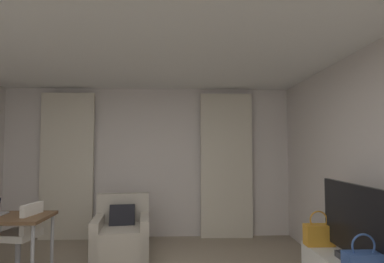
% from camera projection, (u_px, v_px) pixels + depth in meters
% --- Properties ---
extents(wall_window, '(5.12, 0.06, 2.60)m').
position_uv_depth(wall_window, '(148.00, 162.00, 5.47)').
color(wall_window, silver).
rests_on(wall_window, ground).
extents(ceiling, '(5.12, 6.12, 0.06)m').
position_uv_depth(ceiling, '(110.00, 15.00, 2.51)').
color(ceiling, white).
rests_on(ceiling, wall_left).
extents(curtain_left_panel, '(0.90, 0.06, 2.50)m').
position_uv_depth(curtain_left_panel, '(67.00, 165.00, 5.29)').
color(curtain_left_panel, beige).
rests_on(curtain_left_panel, ground).
extents(curtain_right_panel, '(0.90, 0.06, 2.50)m').
position_uv_depth(curtain_right_panel, '(226.00, 165.00, 5.38)').
color(curtain_right_panel, beige).
rests_on(curtain_right_panel, ground).
extents(armchair, '(0.85, 0.85, 0.86)m').
position_uv_depth(armchair, '(122.00, 236.00, 4.38)').
color(armchair, '#B2A899').
rests_on(armchair, ground).
extents(desk_chair, '(0.48, 0.48, 0.88)m').
position_uv_depth(desk_chair, '(21.00, 244.00, 3.70)').
color(desk_chair, gray).
rests_on(desk_chair, ground).
extents(tv_flatscreen, '(0.20, 1.05, 0.71)m').
position_uv_depth(tv_flatscreen, '(354.00, 225.00, 2.83)').
color(tv_flatscreen, '#333338').
rests_on(tv_flatscreen, tv_console).
extents(handbag_primary, '(0.30, 0.14, 0.37)m').
position_uv_depth(handbag_primary, '(319.00, 234.00, 3.31)').
color(handbag_primary, orange).
rests_on(handbag_primary, tv_console).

